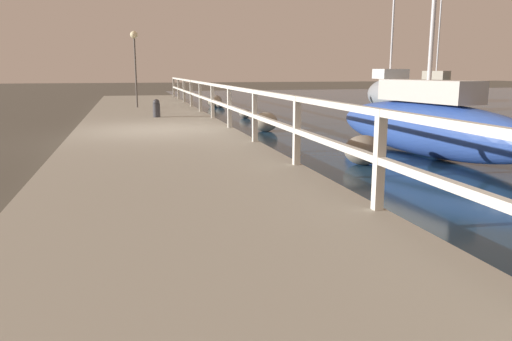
{
  "coord_description": "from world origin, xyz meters",
  "views": [
    {
      "loc": [
        -0.64,
        -12.82,
        1.73
      ],
      "look_at": [
        1.9,
        -2.82,
        -0.35
      ],
      "focal_mm": 35.0,
      "sensor_mm": 36.0,
      "label": 1
    }
  ],
  "objects_px": {
    "sailboat_teal": "(435,89)",
    "sailboat_blue": "(426,124)",
    "dock_lamp": "(135,48)",
    "sailboat_gray": "(389,92)",
    "mooring_bollard": "(157,108)"
  },
  "relations": [
    {
      "from": "sailboat_blue",
      "to": "sailboat_gray",
      "type": "relative_size",
      "value": 0.84
    },
    {
      "from": "sailboat_teal",
      "to": "sailboat_blue",
      "type": "xyz_separation_m",
      "value": [
        -11.35,
        -16.68,
        -0.02
      ]
    },
    {
      "from": "dock_lamp",
      "to": "sailboat_gray",
      "type": "xyz_separation_m",
      "value": [
        10.62,
        -1.21,
        -1.82
      ]
    },
    {
      "from": "dock_lamp",
      "to": "sailboat_blue",
      "type": "relative_size",
      "value": 0.52
    },
    {
      "from": "mooring_bollard",
      "to": "sailboat_gray",
      "type": "relative_size",
      "value": 0.08
    },
    {
      "from": "sailboat_teal",
      "to": "sailboat_gray",
      "type": "relative_size",
      "value": 0.87
    },
    {
      "from": "mooring_bollard",
      "to": "sailboat_teal",
      "type": "bearing_deg",
      "value": 29.56
    },
    {
      "from": "sailboat_teal",
      "to": "sailboat_blue",
      "type": "distance_m",
      "value": 20.18
    },
    {
      "from": "sailboat_teal",
      "to": "mooring_bollard",
      "type": "bearing_deg",
      "value": -165.29
    },
    {
      "from": "sailboat_blue",
      "to": "sailboat_gray",
      "type": "distance_m",
      "value": 11.9
    },
    {
      "from": "dock_lamp",
      "to": "sailboat_blue",
      "type": "xyz_separation_m",
      "value": [
        5.49,
        -11.96,
        -1.95
      ]
    },
    {
      "from": "mooring_bollard",
      "to": "sailboat_teal",
      "type": "height_order",
      "value": "sailboat_teal"
    },
    {
      "from": "sailboat_gray",
      "to": "sailboat_teal",
      "type": "bearing_deg",
      "value": 50.81
    },
    {
      "from": "mooring_bollard",
      "to": "dock_lamp",
      "type": "relative_size",
      "value": 0.19
    },
    {
      "from": "sailboat_gray",
      "to": "sailboat_blue",
      "type": "bearing_deg",
      "value": -108.33
    }
  ]
}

